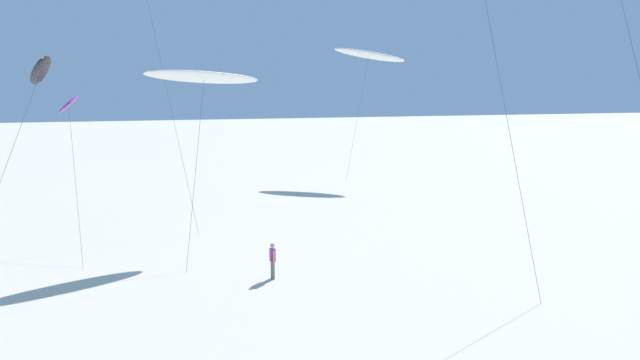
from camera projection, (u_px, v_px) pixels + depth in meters
flying_kite_3 at (369, 55)px, 60.44m from camera, size 6.10×6.35×12.22m
flying_kite_4 at (40, 71)px, 31.50m from camera, size 3.83×10.66×10.29m
flying_kite_7 at (204, 77)px, 35.24m from camera, size 6.99×8.11×9.58m
flying_kite_8 at (69, 104)px, 38.47m from camera, size 1.86×12.24×8.14m
person_near_left at (273, 259)px, 29.45m from camera, size 0.23×0.51×1.64m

